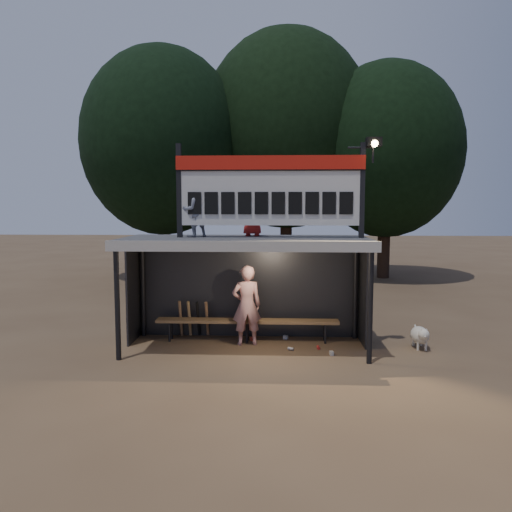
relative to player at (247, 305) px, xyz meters
The scene contains 13 objects.
ground 0.90m from the player, 91.18° to the right, with size 80.00×80.00×0.00m, color brown.
player is the anchor object (origin of this frame).
child_a 2.29m from the player, behind, with size 0.53×0.41×1.09m, color slate.
child_b 2.00m from the player, 64.91° to the left, with size 0.51×0.33×1.04m, color #B4201B.
dugout_shelter 0.99m from the player, 101.26° to the right, with size 5.10×2.08×2.32m.
scoreboard_assembly 2.54m from the player, 26.97° to the right, with size 4.10×0.27×1.99m.
bench 0.51m from the player, 91.15° to the left, with size 4.00×0.35×0.48m.
tree_left 11.51m from the player, 112.38° to the left, with size 6.46×6.46×9.27m.
tree_mid 12.46m from the player, 84.94° to the left, with size 7.22×7.22×10.36m.
tree_right 12.18m from the player, 63.97° to the left, with size 6.08×6.08×8.72m.
dog 3.68m from the player, ahead, with size 0.36×0.81×0.49m.
bats 1.41m from the player, 156.03° to the left, with size 0.67×0.35×0.84m.
litter 1.31m from the player, ahead, with size 1.73×1.29×0.08m.
Camera 1 is at (0.68, -10.16, 2.97)m, focal length 35.00 mm.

